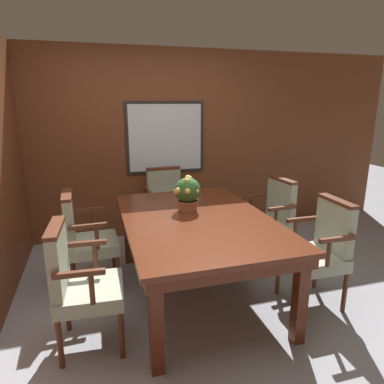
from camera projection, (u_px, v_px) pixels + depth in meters
ground_plane at (191, 309)px, 3.04m from camera, size 14.00×14.00×0.00m
wall_back at (150, 145)px, 4.52m from camera, size 7.20×0.08×2.45m
dining_table at (197, 227)px, 3.11m from camera, size 1.29×1.93×0.77m
chair_right_near at (321, 247)px, 3.03m from camera, size 0.48×0.53×0.97m
chair_left_far at (84, 236)px, 3.29m from camera, size 0.49×0.54×0.97m
chair_head_far at (166, 202)px, 4.37m from camera, size 0.54×0.50×0.97m
chair_right_far at (271, 217)px, 3.82m from camera, size 0.52×0.55×0.97m
chair_left_near at (79, 281)px, 2.47m from camera, size 0.50×0.55×0.97m
potted_plant at (188, 193)px, 3.26m from camera, size 0.27×0.27×0.33m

